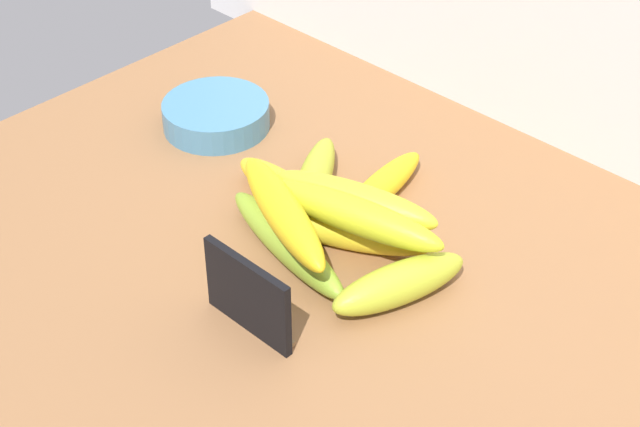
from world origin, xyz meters
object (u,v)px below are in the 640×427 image
chalkboard_sign (248,298)px  fruit_bowl (216,115)px  banana_4 (287,191)px  banana_7 (354,215)px  banana_2 (350,233)px  banana_8 (354,200)px  banana_1 (399,284)px  banana_0 (314,181)px  banana_5 (380,188)px  banana_6 (283,212)px  banana_3 (287,243)px

chalkboard_sign → fruit_bowl: chalkboard_sign is taller
banana_4 → banana_7: bearing=-8.0°
banana_2 → banana_8: bearing=117.0°
banana_1 → banana_7: size_ratio=0.74×
banana_1 → banana_0: bearing=159.6°
banana_7 → banana_0: bearing=154.8°
chalkboard_sign → banana_5: bearing=100.8°
banana_2 → banana_4: 10.17cm
banana_2 → banana_0: bearing=156.8°
banana_5 → banana_8: 8.97cm
fruit_bowl → chalkboard_sign: bearing=-36.4°
banana_8 → banana_7: bearing=-46.7°
banana_2 → banana_7: size_ratio=0.86×
banana_6 → banana_8: (3.77, 6.61, -0.06)cm
banana_5 → banana_6: 14.79cm
banana_0 → banana_2: bearing=-23.2°
banana_2 → banana_7: 4.08cm
banana_6 → banana_8: bearing=60.3°
banana_6 → banana_1: bearing=12.1°
chalkboard_sign → banana_6: (-5.62, 10.16, 1.74)cm
chalkboard_sign → banana_6: chalkboard_sign is taller
chalkboard_sign → banana_6: size_ratio=0.54×
fruit_bowl → banana_2: banana_2 is taller
chalkboard_sign → banana_2: bearing=95.1°
banana_6 → banana_8: same height
chalkboard_sign → banana_1: 15.27cm
banana_1 → banana_3: (-12.83, -3.00, -0.33)cm
chalkboard_sign → banana_3: 11.42cm
banana_4 → banana_6: (5.96, -6.35, 3.70)cm
banana_5 → banana_8: banana_8 is taller
banana_4 → banana_8: (9.72, 0.26, 3.63)cm
fruit_bowl → banana_3: (24.52, -11.76, 0.11)cm
banana_2 → banana_3: same height
fruit_bowl → banana_0: banana_0 is taller
banana_8 → banana_4: bearing=-178.5°
banana_8 → banana_0: bearing=160.5°
chalkboard_sign → banana_1: bearing=59.2°
chalkboard_sign → banana_3: chalkboard_sign is taller
banana_3 → banana_6: size_ratio=1.02×
banana_2 → banana_8: 3.86cm
banana_2 → banana_6: size_ratio=0.86×
banana_3 → banana_5: bearing=88.3°
banana_2 → fruit_bowl: bearing=168.2°
banana_2 → banana_6: (-4.20, -5.76, 3.80)cm
fruit_bowl → banana_0: (18.83, -1.88, 0.16)cm
banana_7 → banana_5: bearing=115.6°
chalkboard_sign → banana_7: bearing=90.4°
chalkboard_sign → banana_1: size_ratio=0.72×
banana_1 → banana_5: (-12.40, 11.35, -0.46)cm
banana_0 → banana_6: banana_6 is taller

